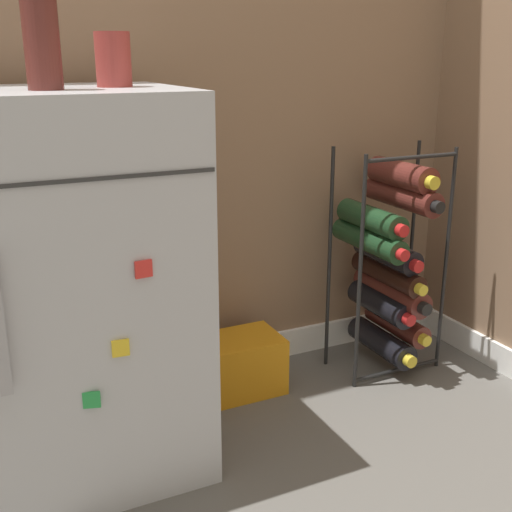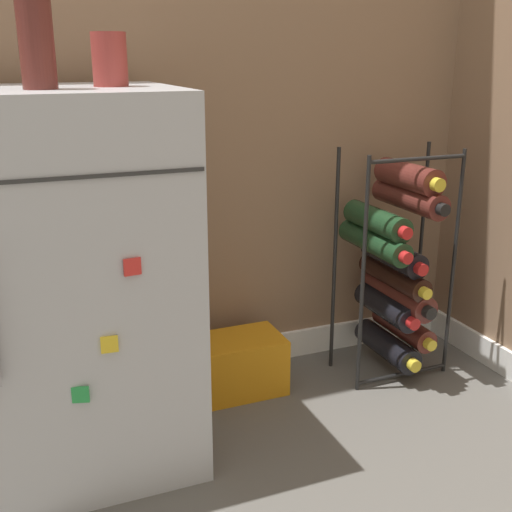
# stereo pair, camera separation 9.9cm
# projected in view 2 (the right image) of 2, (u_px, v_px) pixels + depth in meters

# --- Properties ---
(ground_plane) EXTENTS (14.00, 14.00, 0.00)m
(ground_plane) POSITION_uv_depth(u_px,v_px,m) (254.00, 468.00, 1.58)
(ground_plane) COLOR #56544F
(mini_fridge) EXTENTS (0.50, 0.51, 0.91)m
(mini_fridge) POSITION_uv_depth(u_px,v_px,m) (77.00, 284.00, 1.52)
(mini_fridge) COLOR #B7BABF
(mini_fridge) RESTS_ON ground_plane
(wine_rack) EXTENTS (0.33, 0.33, 0.71)m
(wine_rack) POSITION_uv_depth(u_px,v_px,m) (394.00, 266.00, 1.97)
(wine_rack) COLOR black
(wine_rack) RESTS_ON ground_plane
(soda_box) EXTENTS (0.26, 0.17, 0.17)m
(soda_box) POSITION_uv_depth(u_px,v_px,m) (238.00, 364.00, 1.92)
(soda_box) COLOR orange
(soda_box) RESTS_ON ground_plane
(fridge_top_cup) EXTENTS (0.08, 0.08, 0.11)m
(fridge_top_cup) POSITION_uv_depth(u_px,v_px,m) (110.00, 59.00, 1.40)
(fridge_top_cup) COLOR maroon
(fridge_top_cup) RESTS_ON mini_fridge
(fridge_top_bottle) EXTENTS (0.07, 0.07, 0.24)m
(fridge_top_bottle) POSITION_uv_depth(u_px,v_px,m) (36.00, 35.00, 1.27)
(fridge_top_bottle) COLOR #56231E
(fridge_top_bottle) RESTS_ON mini_fridge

